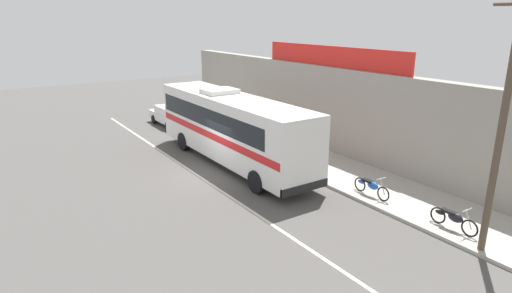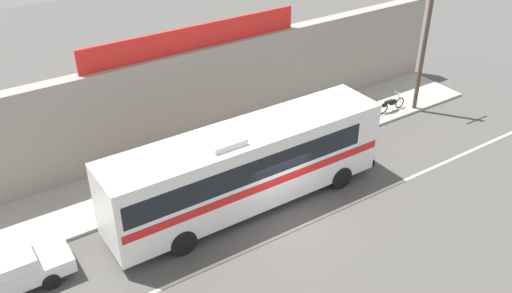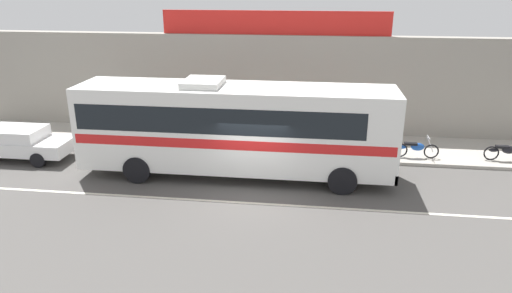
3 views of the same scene
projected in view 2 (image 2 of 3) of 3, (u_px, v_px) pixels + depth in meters
The scene contains 11 objects.
ground_plane at pixel (286, 217), 22.59m from camera, with size 70.00×70.00×0.00m, color #4F4C49.
sidewalk_slab at pixel (221, 158), 26.25m from camera, with size 30.00×3.60×0.14m, color #A8A399.
storefront_facade at pixel (196, 97), 26.57m from camera, with size 30.00×0.70×4.80m, color gray.
storefront_billboard at pixel (194, 38), 25.07m from camera, with size 10.77×0.12×1.10m, color red.
road_center_stripe at pixel (298, 228), 22.02m from camera, with size 30.00×0.14×0.01m, color silver.
intercity_bus at pixel (245, 164), 22.17m from camera, with size 11.92×2.59×3.78m.
parked_car at pixel (2, 273), 18.86m from camera, with size 4.46×1.86×1.37m.
utility_pole at pixel (426, 34), 28.33m from camera, with size 1.60×0.22×8.20m.
motorcycle_red at pixel (341, 123), 28.19m from camera, with size 1.90×0.56×0.94m.
motorcycle_black at pixel (391, 104), 30.00m from camera, with size 1.84×0.56×0.94m.
pedestrian_far_left at pixel (136, 163), 24.11m from camera, with size 0.30×0.48×1.57m.
Camera 2 is at (-10.83, -14.17, 14.21)m, focal length 39.12 mm.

